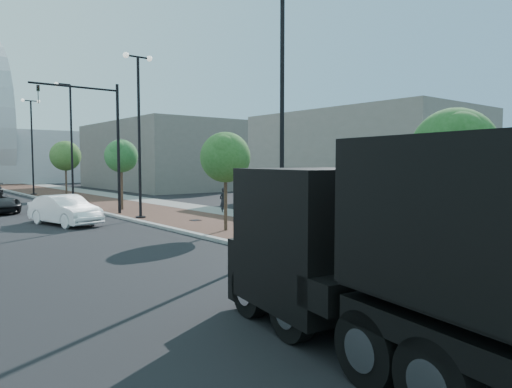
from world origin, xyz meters
TOP-DOWN VIEW (x-y plane):
  - sidewalk at (3.50, 40.00)m, footprint 7.00×140.00m
  - concrete_strip at (6.20, 40.00)m, footprint 2.40×140.00m
  - curb at (0.00, 40.00)m, footprint 0.30×140.00m
  - dump_truck at (-4.33, 0.63)m, footprint 4.85×13.87m
  - white_sedan at (-3.40, 22.51)m, footprint 2.70×4.98m
  - pedestrian at (5.97, 21.47)m, footprint 0.68×0.52m
  - streetlight_1 at (0.49, 10.00)m, footprint 1.44×0.56m
  - streetlight_2 at (0.60, 22.00)m, footprint 1.72×0.56m
  - streetlight_3 at (0.49, 34.00)m, footprint 1.44×0.56m
  - streetlight_4 at (0.60, 46.00)m, footprint 1.72×0.56m
  - traffic_mast at (-0.30, 25.00)m, footprint 5.09×0.20m
  - tree_0 at (1.65, 4.02)m, footprint 2.43×2.39m
  - tree_1 at (1.65, 15.02)m, footprint 2.38×2.33m
  - tree_2 at (1.65, 27.02)m, footprint 2.25×2.18m
  - tree_3 at (1.65, 39.02)m, footprint 2.59×2.57m
  - commercial_block_ne at (16.00, 50.00)m, footprint 12.00×22.00m
  - commercial_block_e at (18.00, 20.00)m, footprint 10.00×16.00m
  - utility_cover_1 at (2.40, 8.00)m, footprint 0.50×0.50m
  - utility_cover_2 at (2.40, 19.00)m, footprint 0.50×0.50m

SIDE VIEW (x-z plane):
  - sidewalk at x=3.50m, z-range 0.00..0.12m
  - concrete_strip at x=6.20m, z-range 0.00..0.13m
  - curb at x=0.00m, z-range 0.00..0.14m
  - utility_cover_1 at x=2.40m, z-range 0.12..0.14m
  - utility_cover_2 at x=2.40m, z-range 0.12..0.14m
  - white_sedan at x=-3.40m, z-range 0.00..1.56m
  - pedestrian at x=5.97m, z-range 0.00..1.68m
  - dump_truck at x=-4.33m, z-range -0.29..3.36m
  - tree_1 at x=1.65m, z-range 1.16..5.83m
  - commercial_block_e at x=18.00m, z-range 0.00..7.00m
  - tree_0 at x=1.65m, z-range 1.19..5.98m
  - tree_2 at x=1.65m, z-range 1.28..6.05m
  - tree_3 at x=1.65m, z-range 1.25..6.34m
  - commercial_block_ne at x=16.00m, z-range 0.00..8.00m
  - streetlight_1 at x=0.49m, z-range -0.26..8.95m
  - streetlight_3 at x=0.49m, z-range -0.26..8.95m
  - streetlight_2 at x=0.60m, z-range 0.18..9.46m
  - streetlight_4 at x=0.60m, z-range 0.18..9.46m
  - traffic_mast at x=-0.30m, z-range 0.98..8.98m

